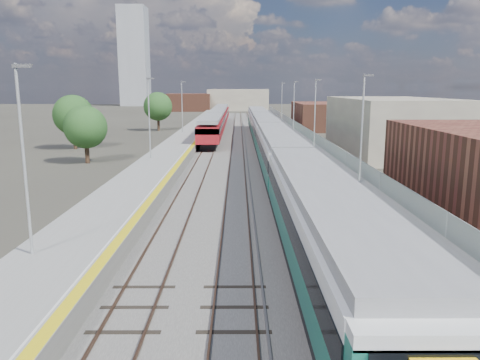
{
  "coord_description": "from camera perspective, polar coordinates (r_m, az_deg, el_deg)",
  "views": [
    {
      "loc": [
        -1.86,
        -9.98,
        7.63
      ],
      "look_at": [
        -1.76,
        17.36,
        2.2
      ],
      "focal_mm": 35.0,
      "sensor_mm": 36.0,
      "label": 1
    }
  ],
  "objects": [
    {
      "name": "platform_right",
      "position": [
        63.28,
        6.3,
        4.73
      ],
      "size": [
        4.7,
        155.0,
        8.52
      ],
      "color": "slate",
      "rests_on": "ground"
    },
    {
      "name": "green_train",
      "position": [
        49.63,
        3.69,
        5.11
      ],
      "size": [
        3.04,
        84.47,
        3.34
      ],
      "color": "black",
      "rests_on": "ground"
    },
    {
      "name": "buildings",
      "position": [
        149.5,
        -6.6,
        12.34
      ],
      "size": [
        72.0,
        185.5,
        40.0
      ],
      "color": "brown",
      "rests_on": "ground"
    },
    {
      "name": "tracks",
      "position": [
        64.6,
        -0.02,
        4.55
      ],
      "size": [
        8.96,
        160.0,
        0.17
      ],
      "color": "#4C3323",
      "rests_on": "ground"
    },
    {
      "name": "tree_c",
      "position": [
        84.83,
        -9.98,
        8.81
      ],
      "size": [
        5.03,
        5.03,
        6.82
      ],
      "color": "#382619",
      "rests_on": "ground"
    },
    {
      "name": "tree_a",
      "position": [
        49.96,
        -18.32,
        6.13
      ],
      "size": [
        4.31,
        4.31,
        5.84
      ],
      "color": "#382619",
      "rests_on": "ground"
    },
    {
      "name": "red_train",
      "position": [
        83.65,
        -2.72,
        7.46
      ],
      "size": [
        2.87,
        58.24,
        3.63
      ],
      "color": "black",
      "rests_on": "ground"
    },
    {
      "name": "ground",
      "position": [
        60.5,
        1.56,
        3.98
      ],
      "size": [
        320.0,
        320.0,
        0.0
      ],
      "primitive_type": "plane",
      "color": "#47443A",
      "rests_on": "ground"
    },
    {
      "name": "ballast_bed",
      "position": [
        62.95,
        -0.56,
        4.3
      ],
      "size": [
        10.5,
        155.0,
        0.06
      ],
      "primitive_type": "cube",
      "color": "#565451",
      "rests_on": "ground"
    },
    {
      "name": "tree_b",
      "position": [
        62.07,
        -19.65,
        7.46
      ],
      "size": [
        4.98,
        4.98,
        6.74
      ],
      "color": "#382619",
      "rests_on": "ground"
    },
    {
      "name": "tree_d",
      "position": [
        79.68,
        15.36,
        7.87
      ],
      "size": [
        4.11,
        4.11,
        5.57
      ],
      "color": "#382619",
      "rests_on": "ground"
    },
    {
      "name": "platform_left",
      "position": [
        63.29,
        -6.75,
        4.7
      ],
      "size": [
        4.3,
        155.0,
        8.52
      ],
      "color": "slate",
      "rests_on": "ground"
    }
  ]
}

